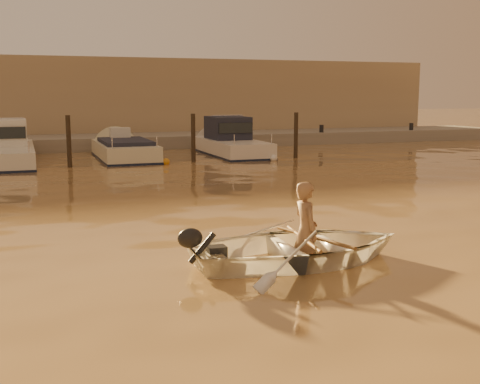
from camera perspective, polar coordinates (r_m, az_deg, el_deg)
name	(u,v)px	position (r m, az deg, el deg)	size (l,w,h in m)	color
ground_plane	(141,255)	(10.92, -9.34, -5.88)	(160.00, 160.00, 0.00)	brown
dinghy	(300,247)	(10.28, 5.72, -5.22)	(2.68, 3.75, 0.78)	white
person	(306,231)	(10.26, 6.26, -3.68)	(0.61, 0.40, 1.69)	#906748
outboard_motor	(215,254)	(9.76, -2.34, -5.90)	(0.90, 0.40, 0.70)	black
oar_port	(314,237)	(10.35, 7.00, -4.28)	(0.06, 0.06, 2.10)	brown
oar_starboard	(303,238)	(10.26, 5.99, -4.38)	(0.06, 0.06, 2.10)	brown
moored_boat_2	(4,148)	(26.48, -21.51, 3.91)	(2.33, 7.79, 1.75)	silver
moored_boat_3	(124,154)	(26.83, -10.90, 3.60)	(2.21, 6.33, 0.95)	beige
moored_boat_4	(232,141)	(28.00, -0.79, 4.82)	(2.11, 6.57, 1.75)	silver
piling_2	(69,144)	(24.31, -15.92, 4.42)	(0.18, 0.18, 2.20)	#2D2319
piling_3	(193,140)	(25.16, -4.45, 4.91)	(0.18, 0.18, 2.20)	#2D2319
piling_4	(296,137)	(26.79, 5.32, 5.17)	(0.18, 0.18, 2.20)	#2D2319
fender_c	(5,170)	(23.23, -21.42, 1.93)	(0.30, 0.30, 0.30)	white
fender_d	(166,162)	(24.46, -7.03, 2.86)	(0.30, 0.30, 0.30)	#C57B17
fender_e	(274,158)	(25.63, 3.21, 3.21)	(0.30, 0.30, 0.30)	silver
quay	(62,146)	(32.04, -16.51, 4.17)	(52.00, 4.00, 1.00)	gray
waterfront_building	(54,101)	(37.42, -17.20, 8.28)	(46.00, 7.00, 4.80)	#9E8466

